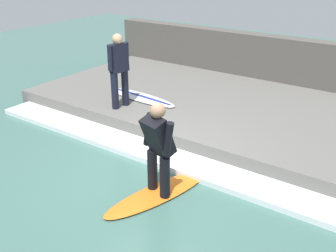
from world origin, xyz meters
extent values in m
plane|color=#426B60|center=(0.00, 0.00, 0.00)|extent=(28.00, 28.00, 0.00)
cube|color=#66635E|center=(3.20, 0.00, 0.18)|extent=(4.40, 9.62, 0.35)
cube|color=#544F49|center=(5.65, 0.00, 0.77)|extent=(0.50, 10.11, 1.54)
cube|color=white|center=(0.65, 0.00, 0.05)|extent=(0.70, 9.14, 0.11)
ellipsoid|color=orange|center=(-0.36, -0.55, 0.03)|extent=(2.15, 1.03, 0.06)
cylinder|color=black|center=(-0.32, -0.40, 0.40)|extent=(0.17, 0.17, 0.69)
cylinder|color=black|center=(-0.40, -0.70, 0.40)|extent=(0.17, 0.17, 0.69)
cube|color=black|center=(-0.36, -0.55, 1.06)|extent=(0.53, 0.50, 0.67)
sphere|color=#A87A5B|center=(-0.36, -0.55, 1.48)|extent=(0.24, 0.24, 0.24)
cylinder|color=black|center=(-0.30, -0.32, 1.10)|extent=(0.12, 0.20, 0.56)
cylinder|color=black|center=(-0.42, -0.77, 1.10)|extent=(0.12, 0.20, 0.56)
cylinder|color=black|center=(1.76, 1.94, 0.77)|extent=(0.16, 0.16, 0.84)
cylinder|color=black|center=(1.46, 1.98, 0.77)|extent=(0.16, 0.16, 0.84)
cube|color=black|center=(1.61, 1.96, 1.50)|extent=(0.43, 0.32, 0.62)
sphere|color=tan|center=(1.61, 1.96, 1.91)|extent=(0.23, 0.23, 0.23)
cylinder|color=black|center=(1.83, 1.93, 1.53)|extent=(0.11, 0.13, 0.54)
cylinder|color=black|center=(1.38, 1.99, 1.53)|extent=(0.11, 0.13, 0.54)
ellipsoid|color=silver|center=(2.30, 1.90, 0.38)|extent=(0.69, 2.08, 0.06)
ellipsoid|color=navy|center=(2.30, 1.90, 0.42)|extent=(0.26, 1.88, 0.01)
camera|label=1|loc=(-4.70, -3.76, 3.65)|focal=42.00mm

